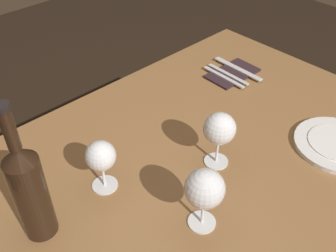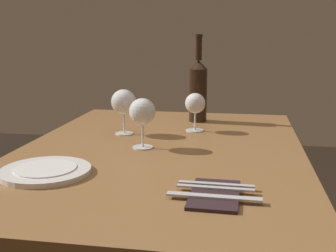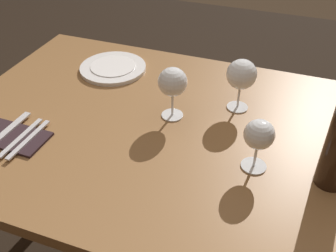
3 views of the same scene
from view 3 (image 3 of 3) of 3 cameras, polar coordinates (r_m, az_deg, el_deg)
name	(u,v)px [view 3 (image 3 of 3)]	position (r m, az deg, el deg)	size (l,w,h in m)	color
dining_table	(166,150)	(1.19, -0.33, -3.51)	(1.30, 0.90, 0.74)	olive
wine_glass_left	(173,83)	(1.11, 0.68, 6.32)	(0.09, 0.09, 0.16)	white
wine_glass_right	(259,136)	(0.96, 13.22, -1.38)	(0.08, 0.08, 0.14)	white
wine_glass_centre	(241,75)	(1.17, 10.74, 7.34)	(0.09, 0.09, 0.16)	white
dinner_plate	(113,68)	(1.43, -8.07, 8.46)	(0.24, 0.24, 0.02)	white
folded_napkin	(14,137)	(1.17, -21.65, -1.53)	(0.19, 0.11, 0.01)	#2D1E23
fork_inner	(21,137)	(1.15, -20.76, -1.56)	(0.02, 0.18, 0.00)	silver
fork_outer	(29,139)	(1.14, -19.78, -1.84)	(0.02, 0.18, 0.00)	silver
table_knife	(5,133)	(1.19, -22.84, -0.96)	(0.02, 0.21, 0.00)	silver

